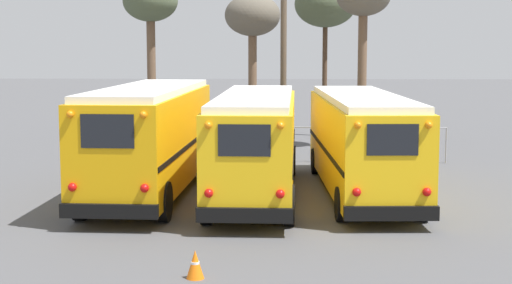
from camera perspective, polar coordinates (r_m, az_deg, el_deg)
ground_plane at (r=25.39m, az=0.07°, el=-3.44°), size 160.00×160.00×0.00m
school_bus_0 at (r=24.34m, az=-7.74°, el=0.41°), size 2.90×10.09×3.37m
school_bus_1 at (r=23.95m, az=-0.02°, el=0.10°), size 2.62×10.57×3.15m
school_bus_2 at (r=24.59m, az=7.68°, el=0.13°), size 2.82×10.53×3.12m
utility_pole at (r=32.94m, az=2.02°, el=7.55°), size 1.80×0.26×9.42m
bare_tree_0 at (r=35.25m, az=7.81°, el=9.99°), size 2.40×2.40×7.68m
bare_tree_1 at (r=39.19m, az=-7.69°, el=9.75°), size 2.69×2.69×7.76m
bare_tree_2 at (r=36.89m, az=-0.26°, el=8.90°), size 2.59×2.59×6.97m
bare_tree_3 at (r=39.94m, az=5.07°, el=9.88°), size 3.10×3.10×7.81m
fence_line at (r=30.97m, az=0.39°, el=0.31°), size 14.61×0.06×1.42m
traffic_cone at (r=15.89m, az=-4.45°, el=-8.86°), size 0.36×0.36×0.58m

